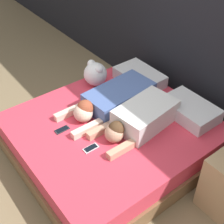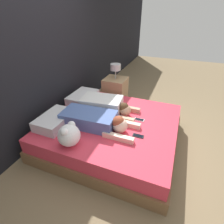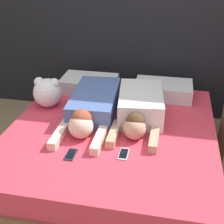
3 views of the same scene
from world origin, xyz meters
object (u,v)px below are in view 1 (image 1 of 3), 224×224
cell_phone_right (91,148)px  plush_toy (95,73)px  pillow_head_left (140,77)px  person_left (112,100)px  cell_phone_left (62,130)px  pillow_head_right (190,110)px  bed (112,137)px  person_right (140,118)px

cell_phone_right → plush_toy: 1.11m
pillow_head_left → person_left: (0.18, -0.57, 0.03)m
cell_phone_right → cell_phone_left: bearing=-167.9°
pillow_head_right → cell_phone_left: 1.36m
bed → person_left: person_left is taller
bed → pillow_head_left: pillow_head_left is taller
pillow_head_right → cell_phone_left: (-0.63, -1.21, -0.07)m
plush_toy → pillow_head_right: bearing=22.1°
pillow_head_left → plush_toy: plush_toy is taller
pillow_head_left → pillow_head_right: 0.80m
bed → person_left: size_ratio=1.75×
bed → person_left: (-0.22, 0.16, 0.31)m
pillow_head_left → person_left: size_ratio=0.52×
cell_phone_left → cell_phone_right: 0.40m
pillow_head_left → person_left: person_left is taller
pillow_head_left → person_right: bearing=-41.5°
bed → person_right: bearing=41.2°
pillow_head_right → cell_phone_right: bearing=-101.7°
person_left → person_right: bearing=3.5°
pillow_head_left → pillow_head_right: bearing=0.0°
plush_toy → cell_phone_right: bearing=-37.7°
bed → pillow_head_right: bearing=61.4°
cell_phone_left → pillow_head_left: bearing=98.3°
pillow_head_left → person_left: bearing=-72.4°
pillow_head_right → plush_toy: 1.19m
bed → pillow_head_right: 0.88m
person_left → cell_phone_left: (-0.00, -0.63, -0.10)m
person_right → pillow_head_left: bearing=138.5°
cell_phone_right → pillow_head_right: bearing=78.3°
person_right → cell_phone_right: bearing=-94.7°
pillow_head_left → person_right: (0.62, -0.55, 0.04)m
pillow_head_right → person_right: 0.58m
cell_phone_left → cell_phone_right: size_ratio=1.00×
person_left → plush_toy: size_ratio=3.82×
bed → person_right: (0.22, 0.19, 0.32)m
person_right → cell_phone_right: person_right is taller
person_right → plush_toy: size_ratio=3.21×
plush_toy → person_right: bearing=-6.1°
cell_phone_left → cell_phone_right: (0.39, 0.08, 0.00)m
pillow_head_left → pillow_head_right: (0.80, 0.00, 0.00)m
bed → plush_toy: plush_toy is taller
cell_phone_right → person_left: bearing=125.3°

